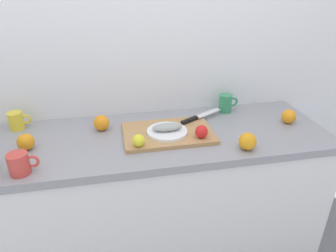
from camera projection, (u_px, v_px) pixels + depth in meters
name	position (u px, v px, depth m)	size (l,w,h in m)	color
back_wall	(126.00, 53.00, 1.68)	(3.20, 0.05, 2.50)	white
kitchen_counter	(139.00, 206.00, 1.75)	(2.00, 0.60, 0.90)	white
cutting_board	(168.00, 133.00, 1.56)	(0.45, 0.30, 0.02)	tan
white_plate	(167.00, 132.00, 1.54)	(0.20, 0.20, 0.01)	white
fish_fillet	(167.00, 127.00, 1.53)	(0.15, 0.07, 0.04)	#999E99
chef_knife	(196.00, 117.00, 1.69)	(0.27, 0.17, 0.02)	silver
lemon_0	(139.00, 140.00, 1.41)	(0.06, 0.06, 0.06)	yellow
tomato_0	(201.00, 131.00, 1.49)	(0.06, 0.06, 0.06)	red
coffee_mug_0	(226.00, 103.00, 1.81)	(0.12, 0.08, 0.11)	#338C59
coffee_mug_1	(20.00, 164.00, 1.25)	(0.12, 0.08, 0.09)	#CC3F38
coffee_mug_2	(17.00, 121.00, 1.61)	(0.12, 0.08, 0.09)	yellow
orange_0	(101.00, 123.00, 1.60)	(0.08, 0.08, 0.08)	orange
orange_1	(247.00, 141.00, 1.42)	(0.08, 0.08, 0.08)	orange
orange_2	(289.00, 117.00, 1.68)	(0.08, 0.08, 0.08)	orange
orange_3	(26.00, 142.00, 1.42)	(0.08, 0.08, 0.08)	orange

